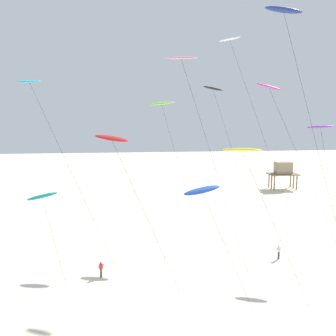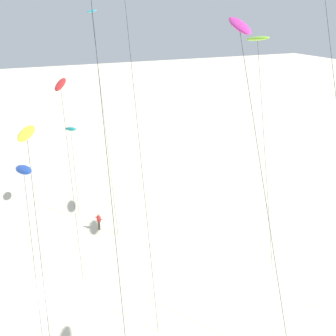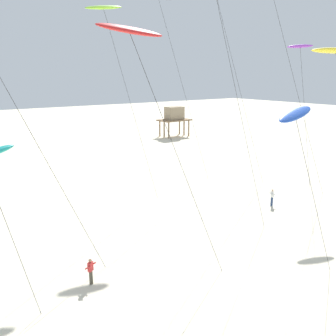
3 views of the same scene
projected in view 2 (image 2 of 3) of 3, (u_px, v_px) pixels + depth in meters
ground_plane at (45, 294)px, 33.34m from camera, size 260.00×260.00×0.00m
kite_red at (60, 85)px, 35.46m from camera, size 7.78×1.93×14.96m
kite_cyan at (92, 16)px, 42.51m from camera, size 9.46×1.35×20.08m
kite_lime at (258, 40)px, 34.81m from camera, size 6.75×1.40×18.32m
kite_teal at (71, 129)px, 43.93m from camera, size 3.38×0.98×9.39m
kite_blue at (23, 170)px, 28.86m from camera, size 6.08×1.27×10.94m
kite_magenta at (240, 30)px, 21.58m from camera, size 10.76×1.71×20.03m
kite_yellow at (27, 135)px, 24.87m from camera, size 7.89×1.76×13.91m
kite_flyer_middle at (99, 221)px, 42.55m from camera, size 0.71×0.70×1.67m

